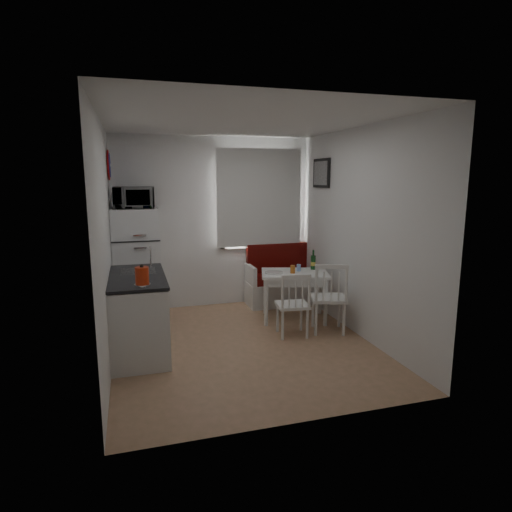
{
  "coord_description": "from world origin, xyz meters",
  "views": [
    {
      "loc": [
        -1.23,
        -4.73,
        1.98
      ],
      "look_at": [
        0.31,
        0.5,
        0.98
      ],
      "focal_mm": 30.0,
      "sensor_mm": 36.0,
      "label": 1
    }
  ],
  "objects": [
    {
      "name": "wall_sign",
      "position": [
        -1.47,
        1.45,
        2.15
      ],
      "size": [
        0.03,
        0.4,
        0.4
      ],
      "primitive_type": "cylinder",
      "rotation": [
        0.0,
        1.57,
        0.0
      ],
      "color": "navy",
      "rests_on": "wall_left"
    },
    {
      "name": "ceiling",
      "position": [
        0.0,
        0.0,
        2.6
      ],
      "size": [
        3.0,
        3.5,
        0.02
      ],
      "primitive_type": "cube",
      "color": "white",
      "rests_on": "wall_back"
    },
    {
      "name": "dining_table",
      "position": [
        0.93,
        0.71,
        0.61
      ],
      "size": [
        1.06,
        0.87,
        0.69
      ],
      "rotation": [
        0.0,
        0.0,
        -0.29
      ],
      "color": "white",
      "rests_on": "floor"
    },
    {
      "name": "wall_right",
      "position": [
        1.5,
        0.0,
        1.3
      ],
      "size": [
        0.02,
        3.5,
        2.6
      ],
      "primitive_type": "cube",
      "color": "white",
      "rests_on": "floor"
    },
    {
      "name": "wall_back",
      "position": [
        0.0,
        1.75,
        1.3
      ],
      "size": [
        3.0,
        0.02,
        2.6
      ],
      "primitive_type": "cube",
      "color": "white",
      "rests_on": "floor"
    },
    {
      "name": "bench",
      "position": [
        1.13,
        1.51,
        0.31
      ],
      "size": [
        1.33,
        0.51,
        0.95
      ],
      "color": "white",
      "rests_on": "floor"
    },
    {
      "name": "fridge",
      "position": [
        -1.18,
        1.4,
        0.79
      ],
      "size": [
        0.63,
        0.63,
        1.57
      ],
      "primitive_type": "cube",
      "color": "white",
      "rests_on": "floor"
    },
    {
      "name": "kettle",
      "position": [
        -1.15,
        -0.38,
        1.01
      ],
      "size": [
        0.16,
        0.16,
        0.22
      ],
      "primitive_type": "cylinder",
      "color": "red",
      "rests_on": "kitchen_counter"
    },
    {
      "name": "wall_left",
      "position": [
        -1.5,
        0.0,
        1.3
      ],
      "size": [
        0.02,
        3.5,
        2.6
      ],
      "primitive_type": "cube",
      "color": "white",
      "rests_on": "floor"
    },
    {
      "name": "drinking_glass_orange",
      "position": [
        0.88,
        0.66,
        0.74
      ],
      "size": [
        0.07,
        0.07,
        0.11
      ],
      "primitive_type": "cylinder",
      "color": "orange",
      "rests_on": "dining_table"
    },
    {
      "name": "wall_front",
      "position": [
        0.0,
        -1.75,
        1.3
      ],
      "size": [
        3.0,
        0.02,
        2.6
      ],
      "primitive_type": "cube",
      "color": "white",
      "rests_on": "floor"
    },
    {
      "name": "picture_frame",
      "position": [
        1.48,
        1.1,
        2.05
      ],
      "size": [
        0.04,
        0.52,
        0.42
      ],
      "primitive_type": "cube",
      "color": "black",
      "rests_on": "wall_right"
    },
    {
      "name": "plate",
      "position": [
        0.63,
        0.73,
        0.7
      ],
      "size": [
        0.25,
        0.25,
        0.02
      ],
      "primitive_type": "cylinder",
      "color": "white",
      "rests_on": "dining_table"
    },
    {
      "name": "chair_left",
      "position": [
        0.68,
        0.05,
        0.51
      ],
      "size": [
        0.43,
        0.42,
        0.44
      ],
      "rotation": [
        0.0,
        0.0,
        -0.13
      ],
      "color": "white",
      "rests_on": "floor"
    },
    {
      "name": "drinking_glass_blue",
      "position": [
        1.01,
        0.76,
        0.73
      ],
      "size": [
        0.06,
        0.06,
        0.1
      ],
      "primitive_type": "cylinder",
      "color": "#8FB1F3",
      "rests_on": "dining_table"
    },
    {
      "name": "floor",
      "position": [
        0.0,
        0.0,
        0.0
      ],
      "size": [
        3.0,
        3.5,
        0.02
      ],
      "primitive_type": "cube",
      "color": "#A37D57",
      "rests_on": "ground"
    },
    {
      "name": "microwave",
      "position": [
        -1.18,
        1.35,
        1.72
      ],
      "size": [
        0.53,
        0.36,
        0.29
      ],
      "primitive_type": "imported",
      "color": "white",
      "rests_on": "fridge"
    },
    {
      "name": "kitchen_counter",
      "position": [
        -1.2,
        0.16,
        0.46
      ],
      "size": [
        0.62,
        1.32,
        1.16
      ],
      "color": "white",
      "rests_on": "floor"
    },
    {
      "name": "wine_bottle",
      "position": [
        1.25,
        0.81,
        0.83
      ],
      "size": [
        0.07,
        0.07,
        0.29
      ],
      "primitive_type": null,
      "color": "#15421B",
      "rests_on": "dining_table"
    },
    {
      "name": "curtain",
      "position": [
        0.7,
        1.65,
        1.68
      ],
      "size": [
        1.35,
        0.02,
        1.5
      ],
      "primitive_type": "cube",
      "color": "white",
      "rests_on": "wall_back"
    },
    {
      "name": "window",
      "position": [
        0.7,
        1.72,
        1.62
      ],
      "size": [
        1.22,
        0.06,
        1.47
      ],
      "primitive_type": "cube",
      "color": "white",
      "rests_on": "wall_back"
    },
    {
      "name": "chair_right",
      "position": [
        1.18,
        0.04,
        0.57
      ],
      "size": [
        0.54,
        0.53,
        0.5
      ],
      "rotation": [
        0.0,
        0.0,
        -0.3
      ],
      "color": "white",
      "rests_on": "floor"
    }
  ]
}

